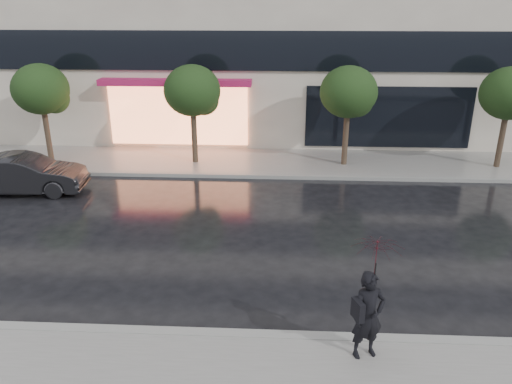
{
  "coord_description": "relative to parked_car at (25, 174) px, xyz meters",
  "views": [
    {
      "loc": [
        0.46,
        -9.2,
        6.38
      ],
      "look_at": [
        -0.19,
        3.47,
        1.4
      ],
      "focal_mm": 35.0,
      "sensor_mm": 36.0,
      "label": 1
    }
  ],
  "objects": [
    {
      "name": "ground",
      "position": [
        8.35,
        -6.58,
        -0.67
      ],
      "size": [
        120.0,
        120.0,
        0.0
      ],
      "primitive_type": "plane",
      "color": "black",
      "rests_on": "ground"
    },
    {
      "name": "sidewalk_far",
      "position": [
        8.35,
        3.67,
        -0.61
      ],
      "size": [
        60.0,
        3.5,
        0.12
      ],
      "primitive_type": "cube",
      "color": "slate",
      "rests_on": "ground"
    },
    {
      "name": "curb_near",
      "position": [
        8.35,
        -7.58,
        -0.6
      ],
      "size": [
        60.0,
        0.25,
        0.14
      ],
      "primitive_type": "cube",
      "color": "gray",
      "rests_on": "ground"
    },
    {
      "name": "curb_far",
      "position": [
        8.35,
        1.92,
        -0.6
      ],
      "size": [
        60.0,
        0.25,
        0.14
      ],
      "primitive_type": "cube",
      "color": "gray",
      "rests_on": "ground"
    },
    {
      "name": "tree_far_west",
      "position": [
        -0.59,
        3.45,
        2.25
      ],
      "size": [
        2.2,
        2.2,
        3.99
      ],
      "color": "#33261C",
      "rests_on": "ground"
    },
    {
      "name": "tree_mid_west",
      "position": [
        5.41,
        3.45,
        2.25
      ],
      "size": [
        2.2,
        2.2,
        3.99
      ],
      "color": "#33261C",
      "rests_on": "ground"
    },
    {
      "name": "tree_mid_east",
      "position": [
        11.41,
        3.45,
        2.25
      ],
      "size": [
        2.2,
        2.2,
        3.99
      ],
      "color": "#33261C",
      "rests_on": "ground"
    },
    {
      "name": "tree_far_east",
      "position": [
        17.41,
        3.45,
        2.25
      ],
      "size": [
        2.2,
        2.2,
        3.99
      ],
      "color": "#33261C",
      "rests_on": "ground"
    },
    {
      "name": "parked_car",
      "position": [
        0.0,
        0.0,
        0.0
      ],
      "size": [
        4.17,
        1.73,
        1.34
      ],
      "primitive_type": "imported",
      "rotation": [
        0.0,
        0.0,
        1.65
      ],
      "color": "black",
      "rests_on": "ground"
    },
    {
      "name": "pedestrian_with_umbrella",
      "position": [
        10.49,
        -8.07,
        0.98
      ],
      "size": [
        1.17,
        1.18,
        2.4
      ],
      "rotation": [
        0.0,
        0.0,
        0.36
      ],
      "color": "black",
      "rests_on": "sidewalk_near"
    }
  ]
}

